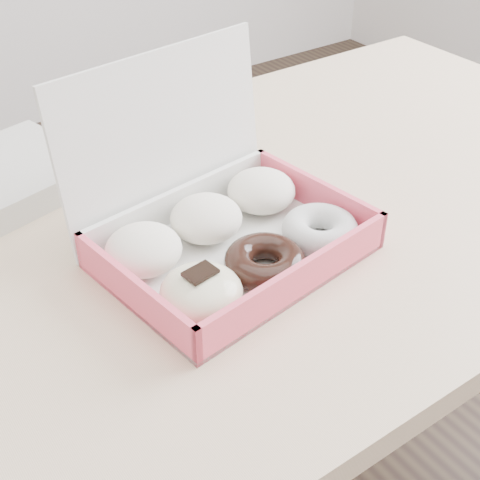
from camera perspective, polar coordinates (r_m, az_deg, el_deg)
ground at (r=1.58m, az=4.93°, el=-19.11°), size 4.00×4.00×0.00m
table at (r=1.10m, az=6.72°, el=1.38°), size 1.20×0.80×0.75m
donut_box at (r=0.88m, az=-1.51°, el=1.00°), size 0.36×0.32×0.24m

